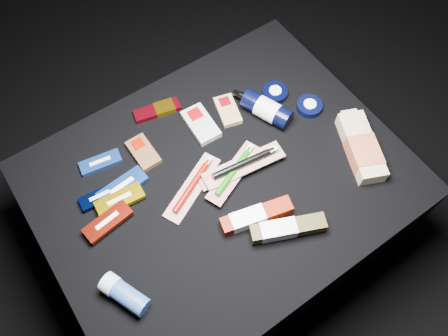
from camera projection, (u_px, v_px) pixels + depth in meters
ground at (222, 228)px, 1.55m from camera, size 3.00×3.00×0.00m
cloth_table at (222, 205)px, 1.37m from camera, size 0.98×0.78×0.40m
luna_bar_0 at (101, 162)px, 1.21m from camera, size 0.12×0.06×0.01m
luna_bar_1 at (122, 187)px, 1.17m from camera, size 0.14×0.06×0.02m
luna_bar_2 at (100, 197)px, 1.16m from camera, size 0.11×0.05×0.01m
luna_bar_3 at (120, 200)px, 1.15m from camera, size 0.13×0.06×0.02m
luna_bar_4 at (108, 222)px, 1.12m from camera, size 0.13×0.06×0.02m
clif_bar_0 at (143, 151)px, 1.22m from camera, size 0.06×0.11×0.02m
clif_bar_1 at (200, 123)px, 1.27m from camera, size 0.08×0.13×0.02m
clif_bar_2 at (227, 109)px, 1.29m from camera, size 0.08×0.12×0.02m
power_bar at (160, 109)px, 1.29m from camera, size 0.14×0.07×0.02m
lotion_bottle at (266, 109)px, 1.27m from camera, size 0.11×0.19×0.06m
cream_tin_upper at (275, 93)px, 1.32m from camera, size 0.08×0.08×0.02m
cream_tin_lower at (309, 106)px, 1.29m from camera, size 0.08×0.08×0.02m
bodywash_bottle at (361, 148)px, 1.21m from camera, size 0.15×0.23×0.05m
deodorant_stick at (124, 294)px, 1.02m from camera, size 0.09×0.13×0.05m
toothbrush_pack_0 at (193, 186)px, 1.17m from camera, size 0.22×0.14×0.02m
toothbrush_pack_1 at (235, 169)px, 1.19m from camera, size 0.21×0.08×0.02m
toothbrush_pack_2 at (234, 171)px, 1.18m from camera, size 0.21×0.13×0.02m
toothbrush_pack_3 at (245, 164)px, 1.18m from camera, size 0.24×0.09×0.03m
toothpaste_carton_red at (253, 217)px, 1.12m from camera, size 0.19×0.09×0.04m
toothpaste_carton_green at (284, 229)px, 1.10m from camera, size 0.19×0.12×0.04m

